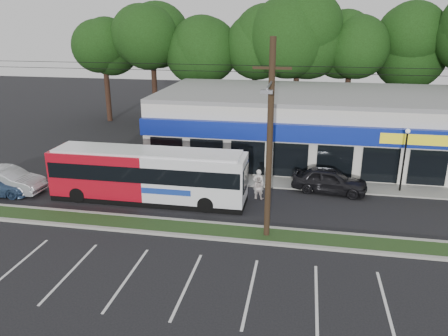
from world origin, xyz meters
TOP-DOWN VIEW (x-y plane):
  - ground at (0.00, 0.00)m, footprint 120.00×120.00m
  - grass_strip at (0.00, 1.00)m, footprint 40.00×1.60m
  - curb_south at (0.00, 0.15)m, footprint 40.00×0.25m
  - curb_north at (0.00, 1.85)m, footprint 40.00×0.25m
  - sidewalk at (5.00, 9.00)m, footprint 32.00×2.20m
  - strip_mall at (5.50, 15.91)m, footprint 25.00×12.55m
  - utility_pole at (2.83, 0.93)m, footprint 50.00×2.77m
  - lamp_post at (11.00, 8.80)m, footprint 0.30×0.30m
  - tree_line at (4.00, 26.00)m, footprint 46.76×6.76m
  - metrobus at (-4.64, 4.50)m, footprint 12.10×2.60m
  - car_dark at (6.44, 7.98)m, footprint 5.01×2.63m
  - car_silver at (-14.18, 4.09)m, footprint 5.06×1.99m
  - pedestrian_a at (2.00, 6.00)m, footprint 0.72×0.48m
  - pedestrian_b at (2.00, 6.00)m, footprint 0.85×0.72m

SIDE VIEW (x-z plane):
  - ground at x=0.00m, z-range 0.00..0.00m
  - sidewalk at x=5.00m, z-range 0.00..0.10m
  - grass_strip at x=0.00m, z-range 0.00..0.12m
  - curb_south at x=0.00m, z-range 0.00..0.14m
  - curb_north at x=0.00m, z-range 0.00..0.14m
  - pedestrian_b at x=2.00m, z-range 0.00..1.55m
  - car_dark at x=6.44m, z-range 0.00..1.63m
  - car_silver at x=-14.18m, z-range 0.00..1.64m
  - pedestrian_a at x=2.00m, z-range 0.00..1.94m
  - metrobus at x=-4.64m, z-range 0.10..3.35m
  - strip_mall at x=5.50m, z-range 0.00..5.30m
  - lamp_post at x=11.00m, z-range 0.55..4.80m
  - utility_pole at x=2.83m, z-range 0.41..10.41m
  - tree_line at x=4.00m, z-range 2.50..14.33m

